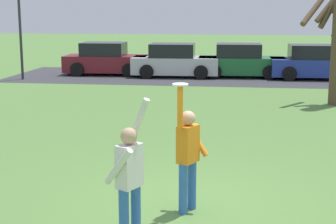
# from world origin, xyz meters

# --- Properties ---
(ground_plane) EXTENTS (120.00, 120.00, 0.00)m
(ground_plane) POSITION_xyz_m (0.00, 0.00, 0.00)
(ground_plane) COLOR #567F3D
(person_catcher) EXTENTS (0.51, 0.59, 2.08)m
(person_catcher) POSITION_xyz_m (-0.00, -0.36, 0.98)
(person_catcher) COLOR #3366B7
(person_catcher) RESTS_ON ground_plane
(person_defender) EXTENTS (0.60, 0.66, 2.04)m
(person_defender) POSITION_xyz_m (-0.67, -1.65, 0.98)
(person_defender) COLOR #3366B7
(person_defender) RESTS_ON ground_plane
(frisbee_disc) EXTENTS (0.24, 0.24, 0.02)m
(frisbee_disc) POSITION_xyz_m (-0.11, -0.56, 2.09)
(frisbee_disc) COLOR white
(frisbee_disc) RESTS_ON person_catcher
(parked_car_maroon) EXTENTS (4.14, 2.12, 1.59)m
(parked_car_maroon) POSITION_xyz_m (-5.78, 17.19, 0.73)
(parked_car_maroon) COLOR maroon
(parked_car_maroon) RESTS_ON ground_plane
(parked_car_silver) EXTENTS (4.14, 2.12, 1.59)m
(parked_car_silver) POSITION_xyz_m (-2.28, 16.76, 0.73)
(parked_car_silver) COLOR #BCBCC1
(parked_car_silver) RESTS_ON ground_plane
(parked_car_green) EXTENTS (4.14, 2.12, 1.59)m
(parked_car_green) POSITION_xyz_m (0.87, 17.12, 0.73)
(parked_car_green) COLOR #1E6633
(parked_car_green) RESTS_ON ground_plane
(parked_car_blue) EXTENTS (4.14, 2.12, 1.59)m
(parked_car_blue) POSITION_xyz_m (4.27, 16.81, 0.73)
(parked_car_blue) COLOR #233893
(parked_car_blue) RESTS_ON ground_plane
(parking_strip) EXTENTS (22.21, 6.40, 0.01)m
(parking_strip) POSITION_xyz_m (0.94, 16.83, 0.00)
(parking_strip) COLOR #38383D
(parking_strip) RESTS_ON ground_plane
(lamppost_by_lot) EXTENTS (0.28, 0.28, 4.26)m
(lamppost_by_lot) POSITION_xyz_m (-9.17, 14.83, 2.59)
(lamppost_by_lot) COLOR #2D2D33
(lamppost_by_lot) RESTS_ON ground_plane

